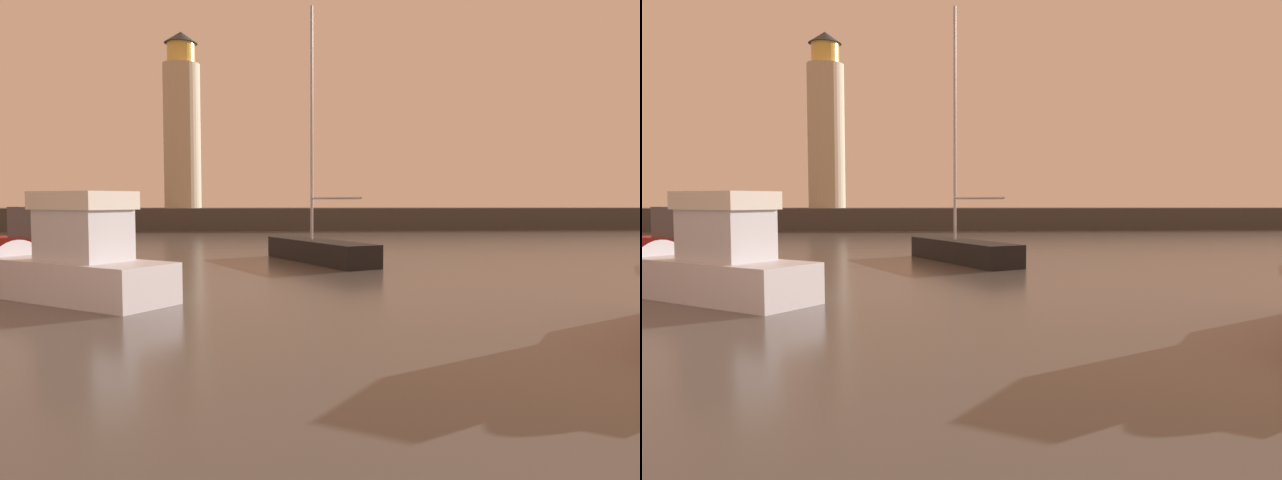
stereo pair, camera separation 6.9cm
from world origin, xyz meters
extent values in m
plane|color=#4C4742|center=(0.00, 26.27, 0.00)|extent=(220.00, 220.00, 0.00)
cube|color=#423F3D|center=(0.00, 52.53, 0.96)|extent=(86.94, 5.83, 1.92)
cylinder|color=beige|center=(-9.23, 52.53, 8.23)|extent=(3.22, 3.22, 12.64)
cylinder|color=#F2CC59|center=(-9.23, 52.53, 15.44)|extent=(2.42, 2.42, 1.77)
cone|color=#33383D|center=(-9.23, 52.53, 16.83)|extent=(2.90, 2.90, 1.01)
cube|color=silver|center=(-6.39, 14.28, 0.53)|extent=(5.74, 4.81, 1.05)
cone|color=silver|center=(-9.11, 16.17, 0.58)|extent=(2.47, 2.50, 1.84)
cube|color=silver|center=(-6.11, 14.08, 1.71)|extent=(2.63, 2.44, 1.32)
cube|color=silver|center=(-6.11, 14.08, 2.60)|extent=(2.90, 2.69, 0.46)
cube|color=#B21E1E|center=(-10.12, 22.65, 0.55)|extent=(6.10, 5.46, 1.11)
cone|color=#B21E1E|center=(-7.30, 20.37, 0.61)|extent=(2.57, 2.59, 1.89)
cube|color=#595960|center=(-10.55, 22.99, 1.72)|extent=(2.80, 2.59, 1.23)
cube|color=black|center=(0.72, 23.42, 0.46)|extent=(4.38, 7.03, 0.91)
cylinder|color=#B7B7BC|center=(0.43, 24.06, 5.85)|extent=(0.12, 0.12, 9.88)
cylinder|color=#B7B7BC|center=(1.24, 22.31, 2.69)|extent=(1.71, 3.54, 0.09)
camera|label=1|loc=(-1.24, -1.73, 2.61)|focal=33.66mm
camera|label=2|loc=(-1.17, -1.74, 2.61)|focal=33.66mm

